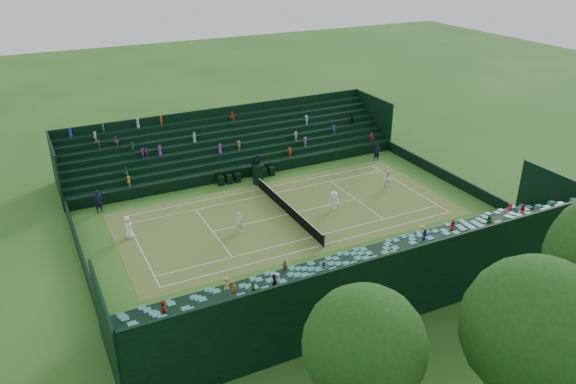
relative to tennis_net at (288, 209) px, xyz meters
The scene contains 17 objects.
ground 0.53m from the tennis_net, ahead, with size 160.00×160.00×0.00m, color #255B1C.
court_surface 0.52m from the tennis_net, ahead, with size 12.97×26.77×0.01m, color #427F2A.
perimeter_wall_north 15.89m from the tennis_net, 90.00° to the left, with size 17.17×0.20×1.00m, color black.
perimeter_wall_south 15.89m from the tennis_net, 90.00° to the right, with size 17.17×0.20×1.00m, color black.
perimeter_wall_east 8.49m from the tennis_net, ahead, with size 0.20×31.77×1.00m, color black.
perimeter_wall_west 8.49m from the tennis_net, behind, with size 0.20×31.77×1.00m, color black.
north_grandstand 12.70m from the tennis_net, ahead, with size 6.60×32.00×4.90m.
south_grandstand 12.70m from the tennis_net, behind, with size 6.60×32.00×4.90m.
tennis_net is the anchor object (origin of this frame).
umpire_chair 6.64m from the tennis_net, behind, with size 0.89×0.89×2.79m.
courtside_chairs 7.89m from the tennis_net, behind, with size 0.55×5.52×1.20m.
player_near_west 12.39m from the tennis_net, 98.94° to the right, with size 0.86×0.56×1.76m, color white.
player_near_east 4.58m from the tennis_net, 80.17° to the right, with size 0.57×0.38×1.57m, color white.
player_far_west 10.27m from the tennis_net, 94.47° to the left, with size 0.79×0.61×1.62m, color white.
player_far_east 3.86m from the tennis_net, 77.97° to the left, with size 1.03×0.60×1.60m, color white.
line_judge_north 14.66m from the tennis_net, 116.68° to the left, with size 0.63×0.41×1.73m, color black.
line_judge_south 15.27m from the tennis_net, 118.19° to the right, with size 0.70×0.46×1.91m, color black.
Camera 1 is at (35.91, -17.88, 20.72)m, focal length 35.00 mm.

